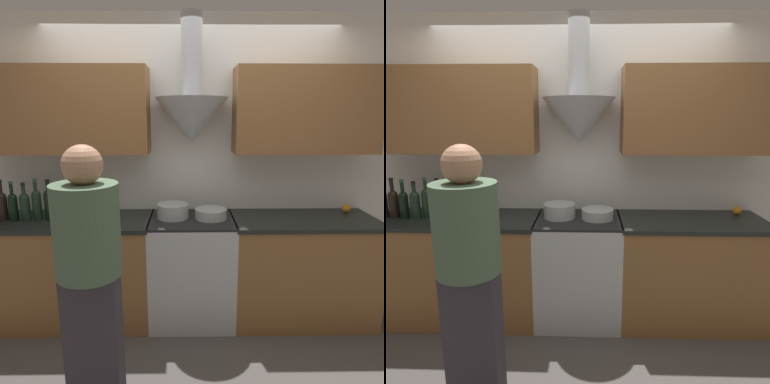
# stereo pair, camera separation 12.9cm
# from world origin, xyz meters

# --- Properties ---
(ground_plane) EXTENTS (12.00, 12.00, 0.00)m
(ground_plane) POSITION_xyz_m (0.00, 0.00, 0.00)
(ground_plane) COLOR #4C4744
(wall_back) EXTENTS (8.40, 0.61, 2.60)m
(wall_back) POSITION_xyz_m (-0.03, 0.58, 1.48)
(wall_back) COLOR white
(wall_back) RESTS_ON ground_plane
(counter_left) EXTENTS (1.39, 0.62, 0.92)m
(counter_left) POSITION_xyz_m (-1.04, 0.32, 0.46)
(counter_left) COLOR brown
(counter_left) RESTS_ON ground_plane
(counter_right) EXTENTS (1.22, 0.62, 0.92)m
(counter_right) POSITION_xyz_m (0.95, 0.32, 0.46)
(counter_right) COLOR brown
(counter_right) RESTS_ON ground_plane
(stove_range) EXTENTS (0.71, 0.60, 0.92)m
(stove_range) POSITION_xyz_m (0.00, 0.32, 0.46)
(stove_range) COLOR #B7BABC
(stove_range) RESTS_ON ground_plane
(wine_bottle_1) EXTENTS (0.08, 0.08, 0.34)m
(wine_bottle_1) POSITION_xyz_m (-1.56, 0.30, 1.05)
(wine_bottle_1) COLOR black
(wine_bottle_1) RESTS_ON counter_left
(wine_bottle_2) EXTENTS (0.07, 0.07, 0.33)m
(wine_bottle_2) POSITION_xyz_m (-1.46, 0.28, 1.05)
(wine_bottle_2) COLOR black
(wine_bottle_2) RESTS_ON counter_left
(wine_bottle_3) EXTENTS (0.08, 0.08, 0.32)m
(wine_bottle_3) POSITION_xyz_m (-1.36, 0.28, 1.05)
(wine_bottle_3) COLOR black
(wine_bottle_3) RESTS_ON counter_left
(wine_bottle_4) EXTENTS (0.07, 0.07, 0.34)m
(wine_bottle_4) POSITION_xyz_m (-1.28, 0.30, 1.06)
(wine_bottle_4) COLOR black
(wine_bottle_4) RESTS_ON counter_left
(wine_bottle_5) EXTENTS (0.08, 0.08, 0.34)m
(wine_bottle_5) POSITION_xyz_m (-1.18, 0.30, 1.06)
(wine_bottle_5) COLOR black
(wine_bottle_5) RESTS_ON counter_left
(wine_bottle_6) EXTENTS (0.08, 0.08, 0.34)m
(wine_bottle_6) POSITION_xyz_m (-1.08, 0.28, 1.05)
(wine_bottle_6) COLOR black
(wine_bottle_6) RESTS_ON counter_left
(wine_bottle_7) EXTENTS (0.07, 0.07, 0.33)m
(wine_bottle_7) POSITION_xyz_m (-0.98, 0.28, 1.05)
(wine_bottle_7) COLOR black
(wine_bottle_7) RESTS_ON counter_left
(stock_pot) EXTENTS (0.27, 0.27, 0.12)m
(stock_pot) POSITION_xyz_m (-0.16, 0.34, 0.98)
(stock_pot) COLOR #B7BABC
(stock_pot) RESTS_ON stove_range
(mixing_bowl) EXTENTS (0.27, 0.27, 0.08)m
(mixing_bowl) POSITION_xyz_m (0.16, 0.32, 0.96)
(mixing_bowl) COLOR #B7BABC
(mixing_bowl) RESTS_ON stove_range
(orange_fruit) EXTENTS (0.07, 0.07, 0.07)m
(orange_fruit) POSITION_xyz_m (1.38, 0.48, 0.95)
(orange_fruit) COLOR orange
(orange_fruit) RESTS_ON counter_right
(person_foreground_left) EXTENTS (0.36, 0.36, 1.62)m
(person_foreground_left) POSITION_xyz_m (-0.58, -0.69, 0.89)
(person_foreground_left) COLOR #38333D
(person_foreground_left) RESTS_ON ground_plane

